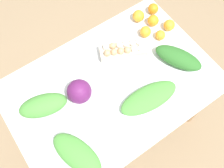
% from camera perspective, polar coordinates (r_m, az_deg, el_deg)
% --- Properties ---
extents(ground_plane, '(8.00, 8.00, 0.00)m').
position_cam_1_polar(ground_plane, '(2.24, 0.00, -8.55)').
color(ground_plane, '#937A5B').
extents(dining_table, '(1.26, 0.85, 0.77)m').
position_cam_1_polar(dining_table, '(1.62, 0.00, -1.95)').
color(dining_table, silver).
rests_on(dining_table, ground_plane).
extents(cabbage_purple, '(0.14, 0.14, 0.14)m').
position_cam_1_polar(cabbage_purple, '(1.44, -7.49, -1.71)').
color(cabbage_purple, '#601E5B').
rests_on(cabbage_purple, dining_table).
extents(egg_carton, '(0.31, 0.22, 0.09)m').
position_cam_1_polar(egg_carton, '(1.59, 2.61, 7.81)').
color(egg_carton, beige).
rests_on(egg_carton, dining_table).
extents(greens_bunch_chard, '(0.30, 0.21, 0.10)m').
position_cam_1_polar(greens_bunch_chard, '(1.47, -15.44, -4.73)').
color(greens_bunch_chard, '#4C933D').
rests_on(greens_bunch_chard, dining_table).
extents(greens_bunch_beet_tops, '(0.23, 0.34, 0.07)m').
position_cam_1_polar(greens_bunch_beet_tops, '(1.38, -8.01, -15.53)').
color(greens_bunch_beet_tops, '#4C933D').
rests_on(greens_bunch_beet_tops, dining_table).
extents(greens_bunch_scallion, '(0.25, 0.33, 0.09)m').
position_cam_1_polar(greens_bunch_scallion, '(1.61, 14.88, 5.81)').
color(greens_bunch_scallion, '#2D6B28').
rests_on(greens_bunch_scallion, dining_table).
extents(greens_bunch_dandelion, '(0.38, 0.19, 0.06)m').
position_cam_1_polar(greens_bunch_dandelion, '(1.47, 8.42, -3.13)').
color(greens_bunch_dandelion, '#4C933D').
rests_on(greens_bunch_dandelion, dining_table).
extents(orange_0, '(0.08, 0.08, 0.08)m').
position_cam_1_polar(orange_0, '(1.76, 9.38, 14.14)').
color(orange_0, orange).
rests_on(orange_0, dining_table).
extents(orange_1, '(0.07, 0.07, 0.07)m').
position_cam_1_polar(orange_1, '(1.69, 7.65, 11.75)').
color(orange_1, orange).
rests_on(orange_1, dining_table).
extents(orange_2, '(0.08, 0.08, 0.08)m').
position_cam_1_polar(orange_2, '(1.76, 6.06, 15.21)').
color(orange_2, orange).
rests_on(orange_2, dining_table).
extents(orange_3, '(0.07, 0.07, 0.07)m').
position_cam_1_polar(orange_3, '(1.70, 10.99, 10.90)').
color(orange_3, orange).
rests_on(orange_3, dining_table).
extents(orange_4, '(0.07, 0.07, 0.07)m').
position_cam_1_polar(orange_4, '(1.82, 9.39, 16.61)').
color(orange_4, orange).
rests_on(orange_4, dining_table).
extents(orange_5, '(0.08, 0.08, 0.08)m').
position_cam_1_polar(orange_5, '(1.75, 12.95, 12.99)').
color(orange_5, orange).
rests_on(orange_5, dining_table).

